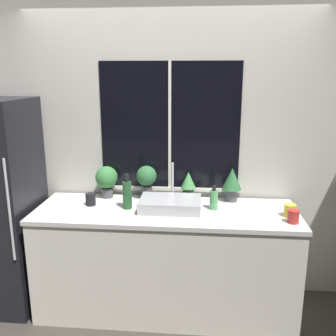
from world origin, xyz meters
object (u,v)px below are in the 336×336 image
at_px(soap_bottle, 214,199).
at_px(potted_plant_far_left, 107,179).
at_px(potted_plant_far_right, 232,182).
at_px(mug_black, 91,199).
at_px(mug_yellow, 290,211).
at_px(mug_red, 293,217).
at_px(potted_plant_center_right, 188,184).
at_px(bottle_tall, 127,194).
at_px(sink, 170,204).
at_px(potted_plant_center_left, 147,178).

bearing_deg(soap_bottle, potted_plant_far_left, 166.78).
xyz_separation_m(potted_plant_far_right, mug_black, (-1.18, -0.22, -0.12)).
bearing_deg(potted_plant_far_left, mug_yellow, -12.23).
bearing_deg(mug_red, mug_yellow, 89.02).
height_order(potted_plant_center_right, bottle_tall, bottle_tall).
bearing_deg(sink, potted_plant_center_right, 61.64).
height_order(soap_bottle, mug_black, soap_bottle).
distance_m(potted_plant_center_left, mug_yellow, 1.22).
bearing_deg(mug_black, mug_yellow, -4.07).
relative_size(potted_plant_far_left, potted_plant_far_right, 0.97).
xyz_separation_m(bottle_tall, mug_yellow, (1.28, -0.07, -0.07)).
relative_size(potted_plant_center_right, mug_red, 2.53).
height_order(potted_plant_center_left, potted_plant_center_right, potted_plant_center_left).
bearing_deg(soap_bottle, potted_plant_far_right, 54.37).
bearing_deg(potted_plant_center_right, bottle_tall, -151.57).
bearing_deg(potted_plant_far_right, potted_plant_center_left, 180.00).
distance_m(potted_plant_far_left, mug_black, 0.26).
distance_m(potted_plant_center_left, potted_plant_center_right, 0.37).
relative_size(potted_plant_center_left, potted_plant_far_right, 1.01).
xyz_separation_m(potted_plant_center_right, potted_plant_far_right, (0.37, 0.00, 0.03)).
relative_size(potted_plant_center_right, soap_bottle, 1.24).
xyz_separation_m(sink, mug_black, (-0.67, 0.03, 0.00)).
bearing_deg(mug_yellow, sink, 175.10).
height_order(potted_plant_far_right, soap_bottle, potted_plant_far_right).
height_order(mug_yellow, mug_black, mug_black).
bearing_deg(sink, potted_plant_center_left, 132.85).
distance_m(soap_bottle, mug_red, 0.62).
distance_m(potted_plant_far_left, bottle_tall, 0.36).
bearing_deg(mug_red, potted_plant_center_right, 150.27).
bearing_deg(potted_plant_center_right, potted_plant_center_left, 180.00).
relative_size(soap_bottle, bottle_tall, 0.69).
bearing_deg(mug_yellow, mug_black, 175.93).
bearing_deg(potted_plant_far_right, bottle_tall, -162.97).
height_order(sink, potted_plant_center_left, sink).
xyz_separation_m(potted_plant_far_left, mug_red, (1.52, -0.45, -0.12)).
xyz_separation_m(potted_plant_center_right, bottle_tall, (-0.49, -0.26, -0.02)).
bearing_deg(potted_plant_far_right, soap_bottle, -125.63).
xyz_separation_m(potted_plant_far_left, mug_yellow, (1.52, -0.33, -0.12)).
relative_size(potted_plant_center_right, mug_black, 2.49).
relative_size(soap_bottle, mug_yellow, 2.05).
relative_size(sink, potted_plant_far_left, 1.74).
height_order(potted_plant_center_left, bottle_tall, potted_plant_center_left).
height_order(potted_plant_center_right, mug_yellow, potted_plant_center_right).
bearing_deg(sink, soap_bottle, 4.75).
xyz_separation_m(potted_plant_far_right, mug_red, (0.42, -0.45, -0.12)).
height_order(sink, mug_black, sink).
xyz_separation_m(potted_plant_center_left, bottle_tall, (-0.12, -0.26, -0.06)).
height_order(mug_black, mug_red, mug_black).
height_order(sink, potted_plant_center_right, sink).
relative_size(potted_plant_far_left, mug_black, 2.81).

